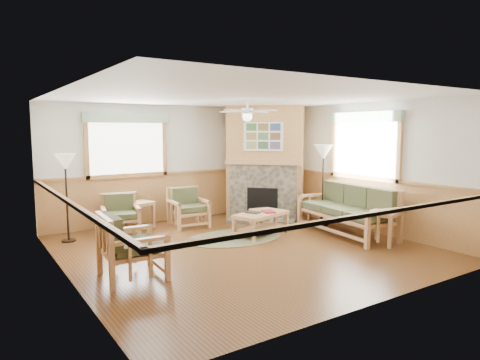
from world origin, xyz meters
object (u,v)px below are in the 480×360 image
footstool (263,219)px  floor_lamp_right (323,185)px  sofa (346,210)px  floor_lamp_left (67,198)px  end_table_chairs (139,215)px  armchair_left (132,246)px  coffee_table (261,224)px  armchair_back_left (120,215)px  end_table_sofa (383,228)px  armchair_back_right (189,208)px

footstool → floor_lamp_right: floor_lamp_right is taller
sofa → floor_lamp_left: floor_lamp_left is taller
end_table_chairs → footstool: (2.25, -1.50, -0.09)m
armchair_left → coffee_table: armchair_left is taller
armchair_back_left → armchair_left: armchair_left is taller
sofa → footstool: sofa is taller
sofa → footstool: (-1.10, 1.35, -0.30)m
armchair_left → end_table_chairs: 3.21m
sofa → armchair_back_left: bearing=-116.9°
armchair_left → coffee_table: (3.03, 1.00, -0.24)m
end_table_sofa → floor_lamp_left: (-4.92, 3.43, 0.54)m
footstool → floor_lamp_left: floor_lamp_left is taller
end_table_chairs → floor_lamp_left: floor_lamp_left is taller
armchair_back_left → armchair_left: 2.76m
armchair_left → end_table_chairs: size_ratio=1.63×
footstool → floor_lamp_right: bearing=-19.7°
end_table_sofa → footstool: 2.53m
sofa → coffee_table: sofa is taller
floor_lamp_left → end_table_sofa: bearing=-34.9°
armchair_back_right → floor_lamp_right: floor_lamp_right is taller
coffee_table → sofa: bearing=-45.7°
footstool → end_table_chairs: bearing=146.4°
sofa → end_table_chairs: bearing=-124.0°
armchair_back_left → floor_lamp_right: (4.07, -1.65, 0.50)m
sofa → end_table_chairs: sofa is taller
armchair_back_left → floor_lamp_left: 1.12m
armchair_back_left → armchair_back_right: bearing=6.7°
floor_lamp_left → floor_lamp_right: (5.09, -1.63, 0.06)m
footstool → floor_lamp_left: bearing=162.9°
coffee_table → floor_lamp_left: (-3.38, 1.65, 0.62)m
footstool → coffee_table: bearing=-130.5°
sofa → coffee_table: 1.77m
armchair_left → coffee_table: bearing=-68.6°
armchair_left → end_table_sofa: 4.64m
coffee_table → end_table_chairs: (-1.84, 1.98, 0.06)m
footstool → armchair_back_right: bearing=140.4°
armchair_back_left → armchair_back_right: (1.49, -0.13, 0.02)m
armchair_back_left → armchair_left: bearing=-92.6°
end_table_chairs → floor_lamp_right: size_ratio=0.32×
sofa → end_table_sofa: sofa is taller
armchair_back_right → coffee_table: armchair_back_right is taller
sofa → end_table_sofa: 0.94m
armchair_left → floor_lamp_left: size_ratio=0.56×
floor_lamp_right → armchair_left: bearing=-167.9°
sofa → armchair_back_right: sofa is taller
armchair_left → end_table_chairs: bearing=-18.6°
armchair_back_right → floor_lamp_left: size_ratio=0.50×
armchair_back_left → footstool: armchair_back_left is taller
end_table_sofa → floor_lamp_left: 6.02m
armchair_left → footstool: 3.76m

